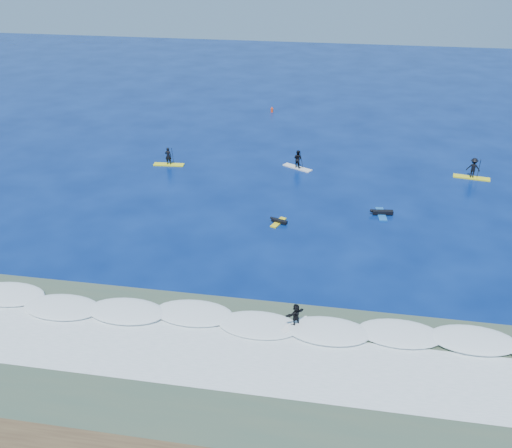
% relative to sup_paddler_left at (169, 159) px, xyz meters
% --- Properties ---
extents(ground, '(160.00, 160.00, 0.00)m').
position_rel_sup_paddler_left_xyz_m(ground, '(11.70, -13.11, -0.64)').
color(ground, '#04164C').
rests_on(ground, ground).
extents(shallow_water, '(90.00, 13.00, 0.01)m').
position_rel_sup_paddler_left_xyz_m(shallow_water, '(11.70, -27.11, -0.64)').
color(shallow_water, '#3B5140').
rests_on(shallow_water, ground).
extents(breaking_wave, '(40.00, 6.00, 0.30)m').
position_rel_sup_paddler_left_xyz_m(breaking_wave, '(11.70, -23.11, -0.64)').
color(breaking_wave, white).
rests_on(breaking_wave, ground).
extents(whitewater, '(34.00, 5.00, 0.02)m').
position_rel_sup_paddler_left_xyz_m(whitewater, '(11.70, -26.11, -0.64)').
color(whitewater, silver).
rests_on(whitewater, ground).
extents(sup_paddler_left, '(2.98, 0.95, 2.06)m').
position_rel_sup_paddler_left_xyz_m(sup_paddler_left, '(0.00, 0.00, 0.00)').
color(sup_paddler_left, yellow).
rests_on(sup_paddler_left, ground).
extents(sup_paddler_center, '(2.96, 2.09, 2.09)m').
position_rel_sup_paddler_left_xyz_m(sup_paddler_center, '(12.35, 1.30, 0.14)').
color(sup_paddler_center, silver).
rests_on(sup_paddler_center, ground).
extents(sup_paddler_right, '(3.31, 1.32, 2.26)m').
position_rel_sup_paddler_left_xyz_m(sup_paddler_right, '(28.37, 1.62, 0.24)').
color(sup_paddler_right, yellow).
rests_on(sup_paddler_right, ground).
extents(prone_paddler_near, '(1.43, 1.89, 0.38)m').
position_rel_sup_paddler_left_xyz_m(prone_paddler_near, '(12.09, -10.19, -0.51)').
color(prone_paddler_near, yellow).
rests_on(prone_paddler_near, ground).
extents(prone_paddler_far, '(1.88, 2.41, 0.49)m').
position_rel_sup_paddler_left_xyz_m(prone_paddler_far, '(20.04, -7.36, -0.48)').
color(prone_paddler_far, '#1659AC').
rests_on(prone_paddler_far, ground).
extents(wave_surfer, '(1.85, 1.85, 1.49)m').
position_rel_sup_paddler_left_xyz_m(wave_surfer, '(14.81, -22.95, 0.19)').
color(wave_surfer, white).
rests_on(wave_surfer, breaking_wave).
extents(marker_buoy, '(0.31, 0.31, 0.74)m').
position_rel_sup_paddler_left_xyz_m(marker_buoy, '(7.30, 19.01, -0.32)').
color(marker_buoy, '#F93E16').
rests_on(marker_buoy, ground).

